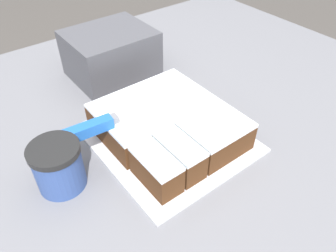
{
  "coord_description": "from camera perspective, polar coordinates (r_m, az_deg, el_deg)",
  "views": [
    {
      "loc": [
        -0.31,
        -0.44,
        1.42
      ],
      "look_at": [
        -0.01,
        -0.04,
        0.99
      ],
      "focal_mm": 35.0,
      "sensor_mm": 36.0,
      "label": 1
    }
  ],
  "objects": [
    {
      "name": "cake",
      "position": [
        0.66,
        0.02,
        0.15
      ],
      "size": [
        0.23,
        0.26,
        0.06
      ],
      "color": "#472814",
      "rests_on": "cake_board"
    },
    {
      "name": "storage_box",
      "position": [
        0.88,
        -9.91,
        12.27
      ],
      "size": [
        0.21,
        0.17,
        0.12
      ],
      "color": "#47474C",
      "rests_on": "countertop"
    },
    {
      "name": "knife",
      "position": [
        0.62,
        -11.84,
        0.23
      ],
      "size": [
        0.3,
        0.05,
        0.02
      ],
      "rotation": [
        0.0,
        0.0,
        -0.09
      ],
      "color": "silver",
      "rests_on": "cake"
    },
    {
      "name": "cake_board",
      "position": [
        0.68,
        0.0,
        -2.15
      ],
      "size": [
        0.28,
        0.31,
        0.01
      ],
      "color": "silver",
      "rests_on": "countertop"
    },
    {
      "name": "coffee_cup",
      "position": [
        0.6,
        -18.56,
        -6.65
      ],
      "size": [
        0.09,
        0.09,
        0.09
      ],
      "color": "#334C8C",
      "rests_on": "countertop"
    },
    {
      "name": "countertop",
      "position": [
        1.09,
        -1.12,
        -19.63
      ],
      "size": [
        1.4,
        1.1,
        0.96
      ],
      "color": "slate",
      "rests_on": "ground_plane"
    }
  ]
}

